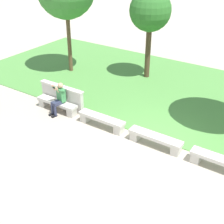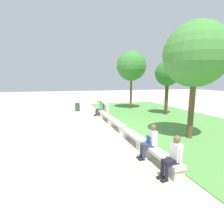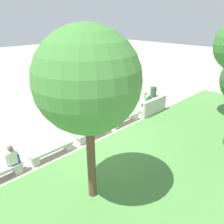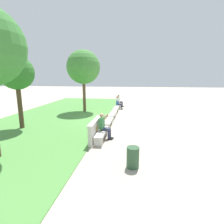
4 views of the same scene
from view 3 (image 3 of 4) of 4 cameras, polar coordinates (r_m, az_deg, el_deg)
The scene contains 12 objects.
ground_plane at distance 10.92m, azimuth -4.83°, elevation -6.75°, with size 80.00×80.00×0.00m, color #B2A593.
grass_strip at distance 8.58m, azimuth 15.10°, elevation -17.13°, with size 23.04×8.00×0.03m, color #518E42.
bench_main at distance 13.80m, azimuth 9.84°, elevation 1.06°, with size 1.93×0.40×0.45m.
bench_near at distance 12.17m, azimuth 3.41°, elevation -1.78°, with size 1.93×0.40×0.45m.
bench_mid at distance 10.77m, azimuth -4.88°, elevation -5.38°, with size 1.93×0.40×0.45m.
bench_far at distance 9.72m, azimuth -15.43°, elevation -9.73°, with size 1.93×0.40×0.45m.
backrest_wall_with_plaque at distance 13.54m, azimuth 11.05°, elevation 1.50°, with size 2.20×0.24×1.01m.
person_photographer at distance 13.51m, azimuth 9.16°, elevation 2.61°, with size 0.52×0.77×1.32m.
person_distant at distance 9.09m, azimuth -24.79°, elevation -10.94°, with size 0.48×0.67×1.26m.
backpack at distance 9.08m, azimuth -24.00°, elevation -11.19°, with size 0.28×0.24×0.43m.
tree_left_background at distance 5.88m, azimuth -6.39°, elevation 7.95°, with size 2.92×2.92×5.41m.
trash_bin at distance 16.59m, azimuth 10.76°, elevation 5.15°, with size 0.44×0.44×0.75m, color #2D5133.
Camera 3 is at (5.88, 7.38, 5.49)m, focal length 35.00 mm.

